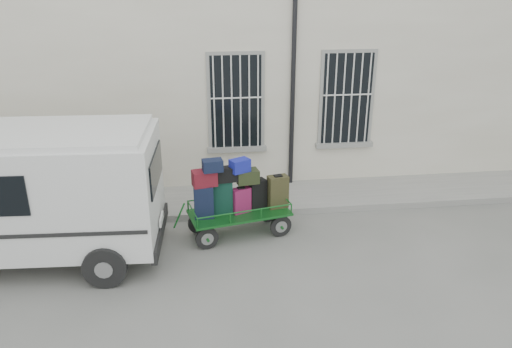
{
  "coord_description": "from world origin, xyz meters",
  "views": [
    {
      "loc": [
        -1.36,
        -8.59,
        5.03
      ],
      "look_at": [
        -0.17,
        1.0,
        1.18
      ],
      "focal_mm": 35.0,
      "sensor_mm": 36.0,
      "label": 1
    }
  ],
  "objects": [
    {
      "name": "building",
      "position": [
        0.0,
        5.5,
        3.0
      ],
      "size": [
        24.0,
        5.15,
        6.0
      ],
      "color": "beige",
      "rests_on": "ground"
    },
    {
      "name": "luggage_cart",
      "position": [
        -0.61,
        0.6,
        0.87
      ],
      "size": [
        2.43,
        1.33,
        1.74
      ],
      "rotation": [
        0.0,
        0.0,
        0.21
      ],
      "color": "black",
      "rests_on": "ground"
    },
    {
      "name": "ground",
      "position": [
        0.0,
        0.0,
        0.0
      ],
      "size": [
        80.0,
        80.0,
        0.0
      ],
      "primitive_type": "plane",
      "color": "#63645F",
      "rests_on": "ground"
    },
    {
      "name": "van",
      "position": [
        -4.6,
        0.16,
        1.45
      ],
      "size": [
        5.14,
        2.5,
        2.53
      ],
      "rotation": [
        0.0,
        0.0,
        -0.05
      ],
      "color": "silver",
      "rests_on": "ground"
    },
    {
      "name": "sidewalk",
      "position": [
        0.0,
        2.2,
        0.07
      ],
      "size": [
        24.0,
        1.7,
        0.15
      ],
      "primitive_type": "cube",
      "color": "gray",
      "rests_on": "ground"
    }
  ]
}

